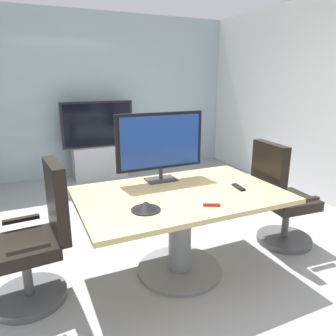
# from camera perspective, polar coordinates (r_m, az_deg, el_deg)

# --- Properties ---
(ground_plane) EXTENTS (7.65, 7.65, 0.00)m
(ground_plane) POSITION_cam_1_polar(r_m,az_deg,el_deg) (3.16, 0.37, -16.56)
(ground_plane) COLOR #99999E
(wall_back_glass_partition) EXTENTS (5.27, 0.10, 2.75)m
(wall_back_glass_partition) POSITION_cam_1_polar(r_m,az_deg,el_deg) (5.86, -13.84, 12.35)
(wall_back_glass_partition) COLOR #9EB2B7
(wall_back_glass_partition) RESTS_ON ground
(conference_table) EXTENTS (1.70, 1.10, 0.75)m
(conference_table) POSITION_cam_1_polar(r_m,az_deg,el_deg) (2.79, 2.16, -8.45)
(conference_table) COLOR tan
(conference_table) RESTS_ON ground
(office_chair_left) EXTENTS (0.61, 0.59, 1.09)m
(office_chair_left) POSITION_cam_1_polar(r_m,az_deg,el_deg) (2.71, -22.26, -12.55)
(office_chair_left) COLOR #4C4C51
(office_chair_left) RESTS_ON ground
(office_chair_right) EXTENTS (0.61, 0.59, 1.09)m
(office_chair_right) POSITION_cam_1_polar(r_m,az_deg,el_deg) (3.48, 19.33, -5.90)
(office_chair_right) COLOR #4C4C51
(office_chair_right) RESTS_ON ground
(tv_monitor) EXTENTS (0.84, 0.18, 0.64)m
(tv_monitor) POSITION_cam_1_polar(r_m,az_deg,el_deg) (2.94, -1.38, 4.50)
(tv_monitor) COLOR #333338
(tv_monitor) RESTS_ON conference_table
(wall_display_unit) EXTENTS (1.20, 0.36, 1.31)m
(wall_display_unit) POSITION_cam_1_polar(r_m,az_deg,el_deg) (5.65, -12.13, 2.75)
(wall_display_unit) COLOR #B7BABC
(wall_display_unit) RESTS_ON ground
(conference_phone) EXTENTS (0.22, 0.22, 0.07)m
(conference_phone) POSITION_cam_1_polar(r_m,az_deg,el_deg) (2.36, -3.97, -6.81)
(conference_phone) COLOR black
(conference_phone) RESTS_ON conference_table
(remote_control) EXTENTS (0.07, 0.18, 0.02)m
(remote_control) POSITION_cam_1_polar(r_m,az_deg,el_deg) (2.88, 12.44, -3.34)
(remote_control) COLOR black
(remote_control) RESTS_ON conference_table
(whiteboard_marker) EXTENTS (0.13, 0.08, 0.02)m
(whiteboard_marker) POSITION_cam_1_polar(r_m,az_deg,el_deg) (2.45, 7.79, -6.52)
(whiteboard_marker) COLOR red
(whiteboard_marker) RESTS_ON conference_table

